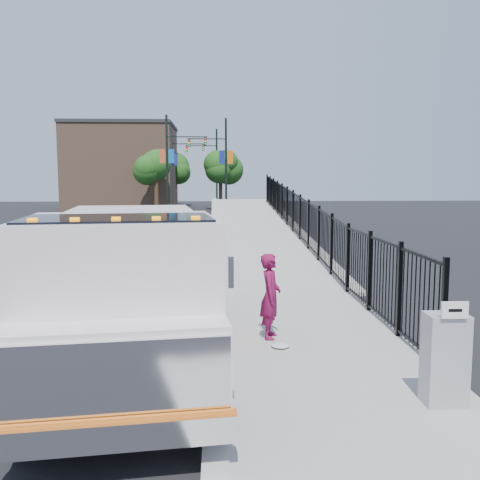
{
  "coord_description": "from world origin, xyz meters",
  "views": [
    {
      "loc": [
        0.0,
        -9.91,
        3.19
      ],
      "look_at": [
        0.58,
        2.0,
        1.77
      ],
      "focal_mm": 40.0,
      "sensor_mm": 36.0,
      "label": 1
    }
  ],
  "objects": [
    {
      "name": "ground",
      "position": [
        0.0,
        0.0,
        0.0
      ],
      "size": [
        120.0,
        120.0,
        0.0
      ],
      "primitive_type": "plane",
      "color": "black",
      "rests_on": "ground"
    },
    {
      "name": "sidewalk",
      "position": [
        1.93,
        -2.0,
        0.06
      ],
      "size": [
        3.55,
        12.0,
        0.12
      ],
      "primitive_type": "cube",
      "color": "#9E998E",
      "rests_on": "ground"
    },
    {
      "name": "curb",
      "position": [
        0.0,
        -2.0,
        0.08
      ],
      "size": [
        0.3,
        12.0,
        0.16
      ],
      "primitive_type": "cube",
      "color": "#ADAAA3",
      "rests_on": "ground"
    },
    {
      "name": "ramp",
      "position": [
        2.12,
        16.0,
        0.0
      ],
      "size": [
        3.95,
        24.06,
        3.19
      ],
      "primitive_type": "cube",
      "rotation": [
        0.06,
        0.0,
        0.0
      ],
      "color": "#9E998E",
      "rests_on": "ground"
    },
    {
      "name": "iron_fence",
      "position": [
        3.55,
        12.0,
        0.9
      ],
      "size": [
        0.1,
        28.0,
        1.8
      ],
      "primitive_type": "cube",
      "color": "black",
      "rests_on": "ground"
    },
    {
      "name": "truck",
      "position": [
        -1.47,
        -0.94,
        1.53
      ],
      "size": [
        3.45,
        8.18,
        2.72
      ],
      "rotation": [
        0.0,
        0.0,
        0.12
      ],
      "color": "black",
      "rests_on": "ground"
    },
    {
      "name": "worker",
      "position": [
        1.06,
        0.0,
        0.94
      ],
      "size": [
        0.5,
        0.66,
        1.63
      ],
      "primitive_type": "imported",
      "rotation": [
        0.0,
        0.0,
        1.38
      ],
      "color": "maroon",
      "rests_on": "sidewalk"
    },
    {
      "name": "utility_cabinet",
      "position": [
        3.1,
        -3.1,
        0.75
      ],
      "size": [
        0.55,
        0.4,
        1.25
      ],
      "primitive_type": "cube",
      "color": "gray",
      "rests_on": "sidewalk"
    },
    {
      "name": "arrow_sign",
      "position": [
        3.1,
        -3.32,
        1.48
      ],
      "size": [
        0.35,
        0.04,
        0.22
      ],
      "primitive_type": "cube",
      "color": "white",
      "rests_on": "utility_cabinet"
    },
    {
      "name": "debris",
      "position": [
        1.18,
        -0.6,
        0.16
      ],
      "size": [
        0.34,
        0.34,
        0.09
      ],
      "primitive_type": "ellipsoid",
      "color": "silver",
      "rests_on": "sidewalk"
    },
    {
      "name": "light_pole_0",
      "position": [
        -3.4,
        32.95,
        4.36
      ],
      "size": [
        3.77,
        0.22,
        8.0
      ],
      "color": "black",
      "rests_on": "ground"
    },
    {
      "name": "light_pole_1",
      "position": [
        0.7,
        35.16,
        4.36
      ],
      "size": [
        3.78,
        0.22,
        8.0
      ],
      "color": "black",
      "rests_on": "ground"
    },
    {
      "name": "light_pole_2",
      "position": [
        -3.76,
        42.15,
        4.36
      ],
      "size": [
        3.77,
        0.22,
        8.0
      ],
      "color": "black",
      "rests_on": "ground"
    },
    {
      "name": "light_pole_3",
      "position": [
        -0.03,
        45.21,
        4.36
      ],
      "size": [
        3.78,
        0.22,
        8.0
      ],
      "color": "black",
      "rests_on": "ground"
    },
    {
      "name": "tree_0",
      "position": [
        -4.96,
        36.33,
        3.95
      ],
      "size": [
        2.7,
        2.7,
        5.35
      ],
      "color": "#382314",
      "rests_on": "ground"
    },
    {
      "name": "tree_1",
      "position": [
        0.62,
        41.45,
        3.95
      ],
      "size": [
        2.62,
        2.62,
        5.31
      ],
      "color": "#382314",
      "rests_on": "ground"
    },
    {
      "name": "tree_2",
      "position": [
        -4.16,
        48.25,
        3.97
      ],
      "size": [
        3.05,
        3.05,
        5.53
      ],
      "color": "#382314",
      "rests_on": "ground"
    },
    {
      "name": "building",
      "position": [
        -9.0,
        44.0,
        4.0
      ],
      "size": [
        10.0,
        10.0,
        8.0
      ],
      "primitive_type": "cube",
      "color": "#8C664C",
      "rests_on": "ground"
    }
  ]
}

